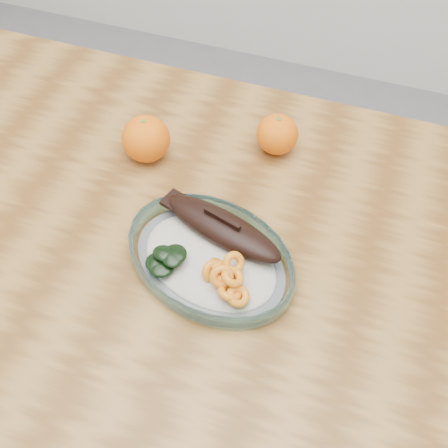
# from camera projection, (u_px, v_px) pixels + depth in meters

# --- Properties ---
(ground) EXTENTS (3.00, 3.00, 0.00)m
(ground) POSITION_uv_depth(u_px,v_px,m) (179.00, 416.00, 1.42)
(ground) COLOR slate
(ground) RESTS_ON ground
(dining_table) EXTENTS (1.20, 0.80, 0.75)m
(dining_table) POSITION_uv_depth(u_px,v_px,m) (153.00, 279.00, 0.90)
(dining_table) COLOR brown
(dining_table) RESTS_ON ground
(plated_meal) EXTENTS (0.58, 0.58, 0.08)m
(plated_meal) POSITION_uv_depth(u_px,v_px,m) (210.00, 256.00, 0.79)
(plated_meal) COLOR white
(plated_meal) RESTS_ON dining_table
(orange_left) EXTENTS (0.08, 0.08, 0.08)m
(orange_left) POSITION_uv_depth(u_px,v_px,m) (146.00, 139.00, 0.90)
(orange_left) COLOR #FF3E05
(orange_left) RESTS_ON dining_table
(orange_right) EXTENTS (0.07, 0.07, 0.07)m
(orange_right) POSITION_uv_depth(u_px,v_px,m) (277.00, 134.00, 0.91)
(orange_right) COLOR #FF3E05
(orange_right) RESTS_ON dining_table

